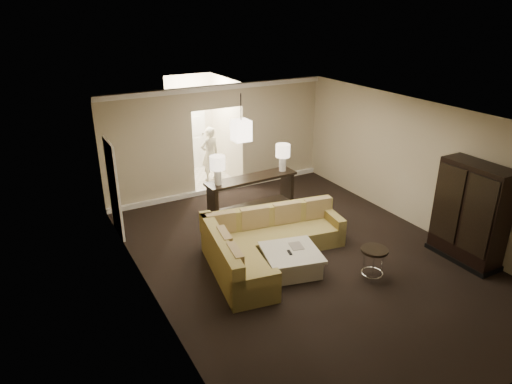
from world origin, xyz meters
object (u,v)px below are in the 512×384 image
sectional_sofa (264,243)px  coffee_table (291,260)px  console_table (252,191)px  person (210,151)px  drink_table (374,257)px  armoire (470,215)px

sectional_sofa → coffee_table: size_ratio=2.54×
console_table → person: person is taller
drink_table → person: person is taller
coffee_table → drink_table: size_ratio=2.03×
console_table → drink_table: 3.66m
drink_table → person: size_ratio=0.36×
drink_table → person: bearing=95.5°
sectional_sofa → armoire: bearing=-19.7°
coffee_table → console_table: console_table is taller
armoire → person: bearing=112.4°
console_table → person: 2.40m
armoire → coffee_table: bearing=158.2°
drink_table → person: 6.04m
coffee_table → person: person is taller
coffee_table → armoire: bearing=-21.8°
sectional_sofa → armoire: armoire is taller
armoire → sectional_sofa: bearing=151.1°
armoire → drink_table: armoire is taller
coffee_table → person: (0.58, 5.06, 0.64)m
sectional_sofa → drink_table: size_ratio=5.16×
sectional_sofa → armoire: size_ratio=1.59×
console_table → person: bearing=88.9°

